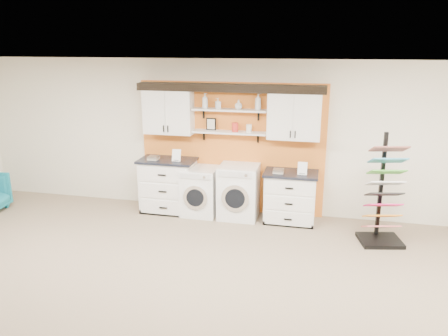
% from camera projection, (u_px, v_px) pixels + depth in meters
% --- Properties ---
extents(ceiling, '(10.00, 10.00, 0.00)m').
position_uv_depth(ceiling, '(140.00, 73.00, 3.86)').
color(ceiling, white).
rests_on(ceiling, wall_back).
extents(wall_back, '(10.00, 0.00, 10.00)m').
position_uv_depth(wall_back, '(232.00, 137.00, 7.99)').
color(wall_back, silver).
rests_on(wall_back, floor).
extents(accent_panel, '(3.40, 0.07, 2.40)m').
position_uv_depth(accent_panel, '(231.00, 148.00, 8.01)').
color(accent_panel, orange).
rests_on(accent_panel, wall_back).
extents(upper_cabinet_left, '(0.90, 0.35, 0.84)m').
position_uv_depth(upper_cabinet_left, '(169.00, 111.00, 7.91)').
color(upper_cabinet_left, white).
rests_on(upper_cabinet_left, wall_back).
extents(upper_cabinet_right, '(0.90, 0.35, 0.84)m').
position_uv_depth(upper_cabinet_right, '(294.00, 115.00, 7.43)').
color(upper_cabinet_right, white).
rests_on(upper_cabinet_right, wall_back).
extents(shelf_lower, '(1.32, 0.28, 0.03)m').
position_uv_depth(shelf_lower, '(229.00, 132.00, 7.77)').
color(shelf_lower, white).
rests_on(shelf_lower, wall_back).
extents(shelf_upper, '(1.32, 0.28, 0.03)m').
position_uv_depth(shelf_upper, '(230.00, 110.00, 7.66)').
color(shelf_upper, white).
rests_on(shelf_upper, wall_back).
extents(crown_molding, '(3.30, 0.41, 0.13)m').
position_uv_depth(crown_molding, '(230.00, 87.00, 7.56)').
color(crown_molding, black).
rests_on(crown_molding, wall_back).
extents(picture_frame, '(0.18, 0.02, 0.22)m').
position_uv_depth(picture_frame, '(211.00, 124.00, 7.85)').
color(picture_frame, black).
rests_on(picture_frame, shelf_lower).
extents(canister_red, '(0.11, 0.11, 0.16)m').
position_uv_depth(canister_red, '(235.00, 127.00, 7.72)').
color(canister_red, red).
rests_on(canister_red, shelf_lower).
extents(canister_cream, '(0.10, 0.10, 0.14)m').
position_uv_depth(canister_cream, '(249.00, 128.00, 7.67)').
color(canister_cream, silver).
rests_on(canister_cream, shelf_lower).
extents(base_cabinet_left, '(1.03, 0.66, 1.01)m').
position_uv_depth(base_cabinet_left, '(168.00, 185.00, 8.14)').
color(base_cabinet_left, white).
rests_on(base_cabinet_left, floor).
extents(base_cabinet_right, '(0.93, 0.66, 0.91)m').
position_uv_depth(base_cabinet_right, '(290.00, 197.00, 7.68)').
color(base_cabinet_right, white).
rests_on(base_cabinet_right, floor).
extents(washer, '(0.63, 0.71, 0.88)m').
position_uv_depth(washer, '(200.00, 191.00, 8.02)').
color(washer, white).
rests_on(washer, floor).
extents(dryer, '(0.69, 0.71, 0.97)m').
position_uv_depth(dryer, '(239.00, 191.00, 7.86)').
color(dryer, white).
rests_on(dryer, floor).
extents(sample_rack, '(0.73, 0.65, 1.75)m').
position_uv_depth(sample_rack, '(382.00, 210.00, 6.83)').
color(sample_rack, black).
rests_on(sample_rack, floor).
extents(soap_bottle_a, '(0.13, 0.13, 0.27)m').
position_uv_depth(soap_bottle_a, '(205.00, 101.00, 7.71)').
color(soap_bottle_a, silver).
rests_on(soap_bottle_a, shelf_upper).
extents(soap_bottle_b, '(0.12, 0.11, 0.19)m').
position_uv_depth(soap_bottle_b, '(218.00, 103.00, 7.67)').
color(soap_bottle_b, silver).
rests_on(soap_bottle_b, shelf_upper).
extents(soap_bottle_c, '(0.14, 0.14, 0.16)m').
position_uv_depth(soap_bottle_c, '(239.00, 105.00, 7.60)').
color(soap_bottle_c, silver).
rests_on(soap_bottle_c, shelf_upper).
extents(soap_bottle_d, '(0.12, 0.11, 0.28)m').
position_uv_depth(soap_bottle_d, '(258.00, 102.00, 7.51)').
color(soap_bottle_d, silver).
rests_on(soap_bottle_d, shelf_upper).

